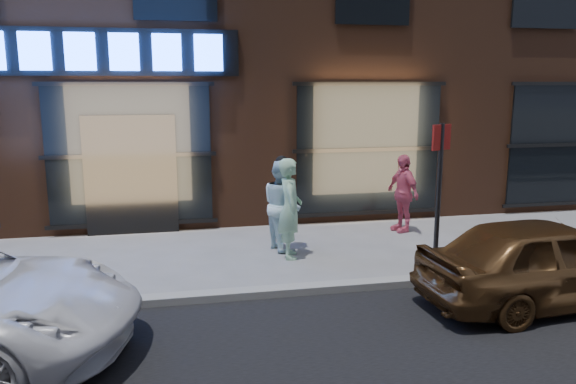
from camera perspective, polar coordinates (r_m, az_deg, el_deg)
The scene contains 7 objects.
ground at distance 8.20m, azimuth -17.08°, elevation -11.16°, with size 90.00×90.00×0.00m, color slate.
curb at distance 8.18m, azimuth -17.10°, elevation -10.77°, with size 60.00×0.25×0.12m, color gray.
man_bowtie at distance 9.75m, azimuth 0.21°, elevation -1.67°, with size 0.64×0.42×1.76m, color #A3D7B0.
man_cap at distance 10.26m, azimuth -0.62°, elevation -1.30°, with size 0.81×0.63×1.66m, color white.
passerby at distance 11.73m, azimuth 11.56°, elevation -0.11°, with size 0.94×0.39×1.60m, color #DE5B79.
gold_sedan at distance 8.55m, azimuth 24.93°, elevation -6.40°, with size 1.46×3.64×1.24m, color brown.
sign_post at distance 8.92m, azimuth 15.08°, elevation 0.60°, with size 0.37×0.18×2.43m.
Camera 1 is at (0.87, -7.56, 3.05)m, focal length 35.00 mm.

